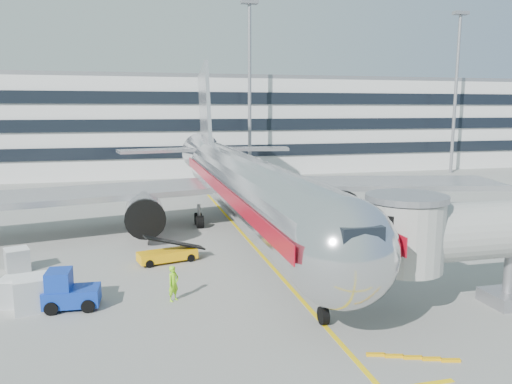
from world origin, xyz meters
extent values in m
plane|color=gray|center=(0.00, 0.00, 0.00)|extent=(180.00, 180.00, 0.00)
cube|color=yellow|center=(0.00, 10.00, 0.01)|extent=(0.25, 70.00, 0.01)
cylinder|color=silver|center=(0.00, 8.00, 4.20)|extent=(5.00, 36.00, 5.00)
sphere|color=silver|center=(0.00, -10.00, 4.20)|extent=(5.00, 5.00, 5.00)
cone|color=silver|center=(0.00, 31.00, 4.80)|extent=(5.00, 10.00, 5.00)
cube|color=black|center=(0.00, -11.50, 5.33)|extent=(1.80, 1.20, 0.90)
cube|color=#B7B7BC|center=(13.00, 13.50, 3.40)|extent=(24.95, 12.07, 0.50)
cube|color=#B7B7BC|center=(-13.00, 13.50, 3.40)|extent=(24.95, 12.07, 0.50)
cylinder|color=#99999E|center=(8.00, 10.00, 2.20)|extent=(3.00, 4.20, 3.00)
cylinder|color=#99999E|center=(-8.00, 10.00, 2.20)|extent=(3.00, 4.20, 3.00)
cylinder|color=black|center=(8.00, 8.00, 2.20)|extent=(3.10, 0.50, 3.10)
cylinder|color=black|center=(-8.00, 8.00, 2.20)|extent=(3.10, 0.50, 3.10)
cube|color=#B7B7BC|center=(0.00, 31.50, 9.20)|extent=(0.45, 9.39, 13.72)
cube|color=#B7B7BC|center=(5.50, 32.00, 5.40)|extent=(10.41, 4.94, 0.35)
cube|color=#B7B7BC|center=(-5.50, 32.00, 5.40)|extent=(10.41, 4.94, 0.35)
cylinder|color=gray|center=(0.00, -8.00, 0.90)|extent=(0.24, 0.24, 1.80)
cylinder|color=black|center=(0.00, -8.00, 0.45)|extent=(0.35, 0.90, 0.90)
cylinder|color=gray|center=(3.20, 14.00, 1.00)|extent=(0.30, 0.30, 2.00)
cylinder|color=gray|center=(-3.20, 14.00, 1.00)|extent=(0.30, 0.30, 2.00)
cube|color=#A90C1C|center=(2.52, 8.00, 4.50)|extent=(0.06, 38.00, 0.90)
cube|color=#A90C1C|center=(-2.52, 8.00, 4.50)|extent=(0.06, 38.00, 0.90)
cylinder|color=#A8A8A3|center=(4.20, -8.00, 4.20)|extent=(3.80, 3.80, 3.40)
cylinder|color=gray|center=(4.20, -8.00, 6.10)|extent=(4.00, 4.00, 0.30)
cube|color=black|center=(2.90, -8.00, 4.20)|extent=(1.40, 2.60, 2.60)
cylinder|color=gray|center=(10.50, -8.00, 1.60)|extent=(0.56, 0.56, 3.20)
cube|color=gray|center=(10.50, -8.00, 0.35)|extent=(2.20, 2.20, 0.70)
cylinder|color=black|center=(9.60, -8.00, 0.35)|extent=(0.35, 0.70, 0.70)
cube|color=silver|center=(0.00, 58.00, 7.50)|extent=(150.00, 24.00, 15.00)
cube|color=black|center=(0.00, 45.90, 4.00)|extent=(150.00, 0.30, 1.80)
cube|color=black|center=(0.00, 45.90, 8.00)|extent=(150.00, 0.30, 1.80)
cube|color=black|center=(0.00, 45.90, 12.00)|extent=(150.00, 0.30, 1.80)
cube|color=gray|center=(0.00, 58.00, 15.30)|extent=(150.00, 24.00, 0.60)
cylinder|color=gray|center=(8.00, 42.00, 12.50)|extent=(0.50, 0.50, 25.00)
cube|color=gray|center=(8.00, 42.00, 25.20)|extent=(2.40, 1.20, 0.50)
cylinder|color=gray|center=(42.00, 42.00, 12.50)|extent=(0.50, 0.50, 25.00)
cube|color=gray|center=(42.00, 42.00, 25.20)|extent=(2.40, 1.20, 0.50)
cube|color=#F0A70A|center=(-6.69, 3.97, 0.50)|extent=(4.20, 2.35, 0.63)
cube|color=black|center=(-6.69, 3.97, 1.31)|extent=(4.28, 1.96, 1.38)
cylinder|color=black|center=(-8.24, 4.24, 0.27)|extent=(0.59, 0.37, 0.54)
cylinder|color=black|center=(-7.94, 3.02, 0.27)|extent=(0.59, 0.37, 0.54)
cylinder|color=black|center=(-5.44, 4.93, 0.27)|extent=(0.59, 0.37, 0.54)
cylinder|color=black|center=(-5.14, 3.70, 0.27)|extent=(0.59, 0.37, 0.54)
cube|color=#0E319F|center=(-12.11, -2.94, 0.65)|extent=(2.89, 1.76, 0.90)
cube|color=#0E319F|center=(-12.71, -2.90, 1.55)|extent=(1.29, 1.57, 1.10)
cube|color=black|center=(-12.71, -2.90, 1.90)|extent=(1.18, 1.36, 0.10)
cylinder|color=black|center=(-12.96, -2.13, 0.35)|extent=(0.72, 0.34, 0.70)
cylinder|color=black|center=(-13.05, -3.63, 0.35)|extent=(0.72, 0.34, 0.70)
cylinder|color=black|center=(-11.16, -2.24, 0.35)|extent=(0.72, 0.34, 0.70)
cylinder|color=black|center=(-11.25, -3.74, 0.35)|extent=(0.72, 0.34, 0.70)
cube|color=silver|center=(-14.12, -2.70, 0.88)|extent=(2.03, 2.03, 1.75)
cube|color=white|center=(-14.12, -2.70, 1.77)|extent=(2.03, 2.03, 0.07)
cube|color=silver|center=(-16.26, 4.41, 0.72)|extent=(1.79, 1.79, 1.44)
cube|color=white|center=(-16.26, 4.41, 1.46)|extent=(1.79, 1.79, 0.05)
cube|color=silver|center=(-15.14, -1.79, 0.72)|extent=(1.61, 1.61, 1.45)
cube|color=white|center=(-15.14, -1.79, 1.46)|extent=(1.61, 1.61, 0.05)
imported|color=#92F119|center=(-6.84, -3.18, 0.99)|extent=(0.85, 0.83, 1.97)
camera|label=1|loc=(-8.68, -29.48, 10.37)|focal=35.00mm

